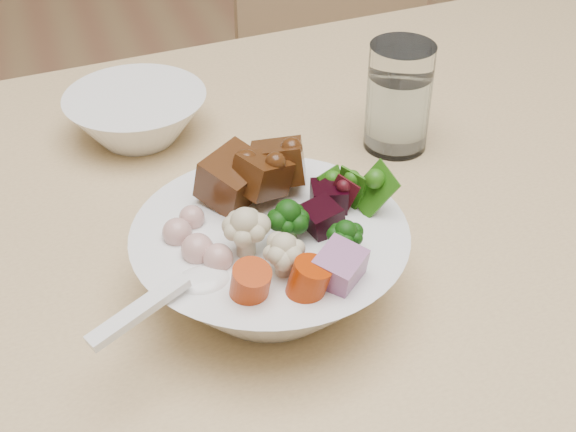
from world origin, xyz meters
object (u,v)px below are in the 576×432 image
Objects in this scene: dining_table at (513,245)px; side_bowl at (137,116)px; water_glass at (398,101)px; chair_far at (349,95)px; food_bowl at (272,257)px.

side_bowl reaches higher than dining_table.
side_bowl is (-0.26, 0.10, -0.03)m from water_glass.
dining_table is 0.73m from chair_far.
food_bowl is at bearing -171.43° from dining_table.
food_bowl is (-0.29, -0.07, 0.11)m from dining_table.
dining_table is 7.33× the size of food_bowl.
dining_table is 0.31m from food_bowl.
dining_table is 10.73× the size of side_bowl.
chair_far is 0.91m from food_bowl.
side_bowl is at bearing 157.84° from water_glass.
water_glass is at bearing 124.28° from dining_table.
dining_table is 1.98× the size of chair_far.
food_bowl is 0.27m from water_glass.
water_glass is (0.20, 0.18, 0.01)m from food_bowl.
water_glass is at bearing -106.45° from chair_far.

